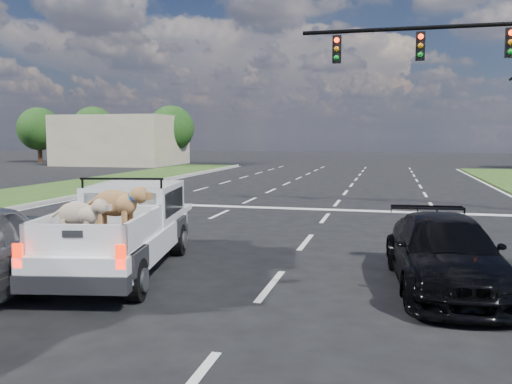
# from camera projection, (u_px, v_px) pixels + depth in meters

# --- Properties ---
(ground) EXTENTS (160.00, 160.00, 0.00)m
(ground) POSITION_uv_depth(u_px,v_px,m) (176.00, 279.00, 9.78)
(ground) COLOR black
(ground) RESTS_ON ground
(road_markings) EXTENTS (17.75, 60.00, 0.01)m
(road_markings) POSITION_uv_depth(u_px,v_px,m) (260.00, 223.00, 16.11)
(road_markings) COLOR silver
(road_markings) RESTS_ON ground
(traffic_signal) EXTENTS (9.11, 0.31, 7.00)m
(traffic_signal) POSITION_uv_depth(u_px,v_px,m) (502.00, 70.00, 17.70)
(traffic_signal) COLOR black
(traffic_signal) RESTS_ON ground
(building_left) EXTENTS (10.00, 8.00, 4.40)m
(building_left) POSITION_uv_depth(u_px,v_px,m) (122.00, 140.00, 49.10)
(building_left) COLOR #C3B395
(building_left) RESTS_ON ground
(tree_far_a) EXTENTS (4.20, 4.20, 5.40)m
(tree_far_a) POSITION_uv_depth(u_px,v_px,m) (39.00, 129.00, 53.31)
(tree_far_a) COLOR #332114
(tree_far_a) RESTS_ON ground
(tree_far_b) EXTENTS (4.20, 4.20, 5.40)m
(tree_far_b) POSITION_uv_depth(u_px,v_px,m) (94.00, 129.00, 51.87)
(tree_far_b) COLOR #332114
(tree_far_b) RESTS_ON ground
(tree_far_c) EXTENTS (4.20, 4.20, 5.40)m
(tree_far_c) POSITION_uv_depth(u_px,v_px,m) (171.00, 128.00, 49.96)
(tree_far_c) COLOR #332114
(tree_far_c) RESTS_ON ground
(pickup_truck) EXTENTS (2.57, 5.02, 1.80)m
(pickup_truck) POSITION_uv_depth(u_px,v_px,m) (122.00, 227.00, 10.33)
(pickup_truck) COLOR black
(pickup_truck) RESTS_ON ground
(black_coupe) EXTENTS (2.09, 4.33, 1.22)m
(black_coupe) POSITION_uv_depth(u_px,v_px,m) (445.00, 254.00, 9.12)
(black_coupe) COLOR black
(black_coupe) RESTS_ON ground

